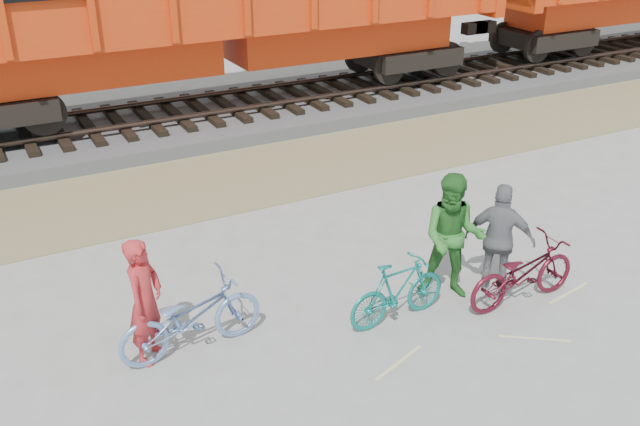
{
  "coord_description": "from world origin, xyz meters",
  "views": [
    {
      "loc": [
        -5.12,
        -6.51,
        5.3
      ],
      "look_at": [
        -0.85,
        1.5,
        1.01
      ],
      "focal_mm": 40.0,
      "sensor_mm": 36.0,
      "label": 1
    }
  ],
  "objects_px": {
    "person_solo": "(145,301)",
    "bicycle_teal": "(398,291)",
    "bicycle_maroon": "(523,273)",
    "bicycle_blue": "(191,317)",
    "person_man": "(453,237)",
    "person_woman": "(500,239)"
  },
  "relations": [
    {
      "from": "bicycle_teal",
      "to": "person_solo",
      "type": "relative_size",
      "value": 0.92
    },
    {
      "from": "bicycle_blue",
      "to": "person_solo",
      "type": "height_order",
      "value": "person_solo"
    },
    {
      "from": "bicycle_maroon",
      "to": "person_man",
      "type": "height_order",
      "value": "person_man"
    },
    {
      "from": "bicycle_maroon",
      "to": "person_man",
      "type": "distance_m",
      "value": 1.06
    },
    {
      "from": "bicycle_teal",
      "to": "person_man",
      "type": "height_order",
      "value": "person_man"
    },
    {
      "from": "bicycle_blue",
      "to": "person_solo",
      "type": "bearing_deg",
      "value": 75.06
    },
    {
      "from": "bicycle_maroon",
      "to": "bicycle_blue",
      "type": "bearing_deg",
      "value": 76.37
    },
    {
      "from": "bicycle_maroon",
      "to": "person_woman",
      "type": "relative_size",
      "value": 1.08
    },
    {
      "from": "person_solo",
      "to": "bicycle_teal",
      "type": "bearing_deg",
      "value": -62.34
    },
    {
      "from": "bicycle_blue",
      "to": "person_man",
      "type": "xyz_separation_m",
      "value": [
        3.58,
        -0.43,
        0.42
      ]
    },
    {
      "from": "bicycle_blue",
      "to": "bicycle_teal",
      "type": "height_order",
      "value": "bicycle_blue"
    },
    {
      "from": "bicycle_maroon",
      "to": "bicycle_teal",
      "type": "bearing_deg",
      "value": 76.44
    },
    {
      "from": "bicycle_blue",
      "to": "person_man",
      "type": "relative_size",
      "value": 1.02
    },
    {
      "from": "bicycle_teal",
      "to": "bicycle_maroon",
      "type": "xyz_separation_m",
      "value": [
        1.74,
        -0.42,
        0.02
      ]
    },
    {
      "from": "bicycle_teal",
      "to": "person_solo",
      "type": "xyz_separation_m",
      "value": [
        -3.08,
        0.73,
        0.36
      ]
    },
    {
      "from": "person_solo",
      "to": "person_man",
      "type": "relative_size",
      "value": 0.89
    },
    {
      "from": "bicycle_maroon",
      "to": "person_man",
      "type": "bearing_deg",
      "value": 49.99
    },
    {
      "from": "bicycle_blue",
      "to": "bicycle_maroon",
      "type": "relative_size",
      "value": 1.05
    },
    {
      "from": "bicycle_maroon",
      "to": "person_woman",
      "type": "bearing_deg",
      "value": 14.09
    },
    {
      "from": "person_solo",
      "to": "bicycle_maroon",
      "type": "bearing_deg",
      "value": -62.44
    },
    {
      "from": "bicycle_teal",
      "to": "person_woman",
      "type": "xyz_separation_m",
      "value": [
        1.64,
        -0.02,
        0.36
      ]
    },
    {
      "from": "bicycle_blue",
      "to": "person_solo",
      "type": "relative_size",
      "value": 1.14
    }
  ]
}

